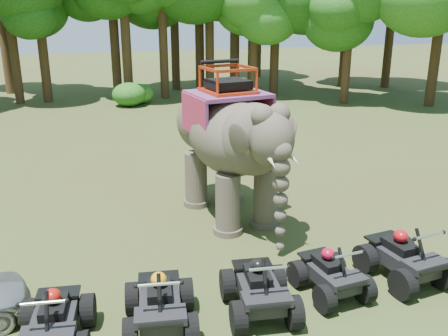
{
  "coord_description": "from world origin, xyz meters",
  "views": [
    {
      "loc": [
        -3.39,
        -9.89,
        5.72
      ],
      "look_at": [
        0.0,
        1.2,
        1.9
      ],
      "focal_mm": 40.0,
      "sensor_mm": 36.0,
      "label": 1
    }
  ],
  "objects_px": {
    "elephant": "(229,142)",
    "atv_0": "(53,315)",
    "atv_1": "(160,297)",
    "atv_3": "(331,268)",
    "atv_2": "(259,282)",
    "atv_4": "(405,251)"
  },
  "relations": [
    {
      "from": "elephant",
      "to": "atv_0",
      "type": "xyz_separation_m",
      "value": [
        -4.64,
        -4.63,
        -1.49
      ]
    },
    {
      "from": "elephant",
      "to": "atv_1",
      "type": "xyz_separation_m",
      "value": [
        -2.79,
        -4.65,
        -1.47
      ]
    },
    {
      "from": "atv_0",
      "to": "atv_3",
      "type": "distance_m",
      "value": 5.4
    },
    {
      "from": "atv_2",
      "to": "atv_3",
      "type": "distance_m",
      "value": 1.65
    },
    {
      "from": "atv_0",
      "to": "atv_1",
      "type": "xyz_separation_m",
      "value": [
        1.85,
        -0.03,
        0.01
      ]
    },
    {
      "from": "atv_0",
      "to": "elephant",
      "type": "bearing_deg",
      "value": 52.81
    },
    {
      "from": "elephant",
      "to": "atv_0",
      "type": "distance_m",
      "value": 6.72
    },
    {
      "from": "atv_3",
      "to": "atv_4",
      "type": "xyz_separation_m",
      "value": [
        1.79,
        0.05,
        0.08
      ]
    },
    {
      "from": "atv_2",
      "to": "atv_4",
      "type": "height_order",
      "value": "atv_4"
    },
    {
      "from": "atv_1",
      "to": "elephant",
      "type": "bearing_deg",
      "value": 67.57
    },
    {
      "from": "atv_0",
      "to": "atv_2",
      "type": "xyz_separation_m",
      "value": [
        3.77,
        -0.07,
        0.01
      ]
    },
    {
      "from": "atv_1",
      "to": "atv_0",
      "type": "bearing_deg",
      "value": -172.28
    },
    {
      "from": "atv_1",
      "to": "atv_2",
      "type": "distance_m",
      "value": 1.92
    },
    {
      "from": "atv_2",
      "to": "atv_4",
      "type": "xyz_separation_m",
      "value": [
        3.42,
        0.24,
        0.02
      ]
    },
    {
      "from": "atv_1",
      "to": "atv_4",
      "type": "height_order",
      "value": "atv_4"
    },
    {
      "from": "atv_2",
      "to": "atv_4",
      "type": "bearing_deg",
      "value": 11.35
    },
    {
      "from": "elephant",
      "to": "atv_4",
      "type": "height_order",
      "value": "elephant"
    },
    {
      "from": "atv_1",
      "to": "atv_4",
      "type": "xyz_separation_m",
      "value": [
        5.34,
        0.2,
        0.01
      ]
    },
    {
      "from": "elephant",
      "to": "atv_1",
      "type": "bearing_deg",
      "value": -129.7
    },
    {
      "from": "atv_0",
      "to": "atv_4",
      "type": "distance_m",
      "value": 7.19
    },
    {
      "from": "elephant",
      "to": "atv_4",
      "type": "relative_size",
      "value": 2.79
    },
    {
      "from": "atv_3",
      "to": "atv_4",
      "type": "bearing_deg",
      "value": -4.08
    }
  ]
}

